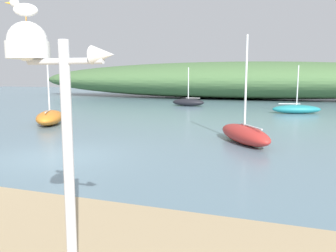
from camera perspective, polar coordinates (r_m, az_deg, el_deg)
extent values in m
plane|color=slate|center=(12.12, -17.73, -4.84)|extent=(120.00, 120.00, 0.00)
ellipsoid|color=#476B3D|center=(42.02, 10.01, 7.31)|extent=(50.44, 10.89, 4.24)
cylinder|color=silver|center=(4.19, -15.76, -6.35)|extent=(0.12, 0.12, 2.83)
cylinder|color=silver|center=(4.07, -16.41, 10.01)|extent=(0.96, 0.07, 0.07)
cylinder|color=white|center=(4.37, -21.71, 11.32)|extent=(0.48, 0.48, 0.19)
sphere|color=white|center=(4.38, -21.78, 12.56)|extent=(0.44, 0.44, 0.44)
cone|color=silver|center=(3.81, -10.45, 11.26)|extent=(0.26, 0.20, 0.20)
cylinder|color=orange|center=(4.39, -21.98, 15.80)|extent=(0.01, 0.01, 0.05)
cylinder|color=orange|center=(4.43, -21.92, 15.73)|extent=(0.01, 0.01, 0.05)
ellipsoid|color=white|center=(4.42, -22.02, 17.01)|extent=(0.28, 0.25, 0.14)
ellipsoid|color=#9EA0A8|center=(4.43, -22.04, 17.33)|extent=(0.26, 0.22, 0.05)
sphere|color=white|center=(4.45, -23.57, 17.83)|extent=(0.10, 0.10, 0.10)
cone|color=gold|center=(4.46, -24.55, 17.65)|extent=(0.07, 0.06, 0.03)
ellipsoid|color=#B72D28|center=(14.17, 12.24, -1.33)|extent=(2.86, 3.54, 0.71)
cylinder|color=silver|center=(13.99, 12.48, 6.72)|extent=(0.08, 0.08, 3.69)
cylinder|color=silver|center=(13.64, 13.30, -0.06)|extent=(0.95, 1.37, 0.06)
ellipsoid|color=teal|center=(26.35, 20.04, 2.56)|extent=(3.47, 1.85, 0.61)
cylinder|color=silver|center=(26.26, 20.21, 6.00)|extent=(0.08, 0.08, 2.92)
cylinder|color=silver|center=(26.20, 19.03, 3.40)|extent=(1.46, 0.42, 0.06)
ellipsoid|color=orange|center=(20.33, -18.55, 1.32)|extent=(2.90, 3.78, 0.75)
cylinder|color=silver|center=(20.22, -18.75, 5.83)|extent=(0.08, 0.08, 2.91)
cylinder|color=silver|center=(19.77, -18.84, 2.28)|extent=(0.83, 1.44, 0.06)
ellipsoid|color=black|center=(30.95, 3.29, 3.85)|extent=(2.84, 1.10, 0.66)
cylinder|color=silver|center=(30.88, 3.32, 6.76)|extent=(0.08, 0.08, 2.88)
cylinder|color=silver|center=(30.81, 4.05, 4.53)|extent=(1.27, 0.08, 0.06)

